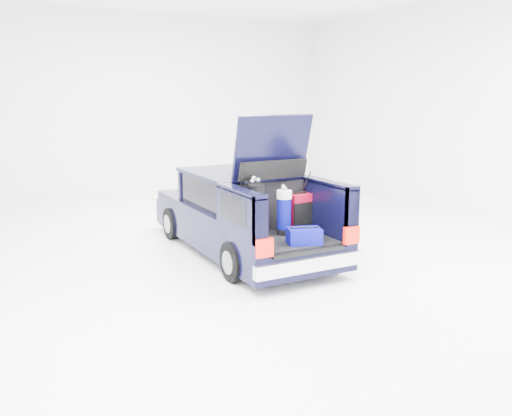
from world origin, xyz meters
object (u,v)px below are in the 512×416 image
red_suitcase (300,212)px  blue_duffel (304,236)px  car (240,214)px  blue_golf_bag (284,212)px  black_golf_bag (255,210)px

red_suitcase → blue_duffel: 0.88m
red_suitcase → blue_duffel: red_suitcase is taller
car → blue_duffel: bearing=-87.2°
car → red_suitcase: size_ratio=7.40×
car → blue_golf_bag: 1.38m
red_suitcase → blue_golf_bag: bearing=-164.2°
red_suitcase → blue_golf_bag: 0.42m
black_golf_bag → blue_golf_bag: (0.49, -0.04, -0.07)m
car → red_suitcase: (0.50, -1.19, 0.22)m
black_golf_bag → blue_golf_bag: black_golf_bag is taller
blue_duffel → blue_golf_bag: bearing=106.6°
blue_duffel → red_suitcase: bearing=80.2°
black_golf_bag → blue_duffel: size_ratio=1.68×
blue_duffel → black_golf_bag: bearing=144.0°
car → blue_golf_bag: bearing=-85.3°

